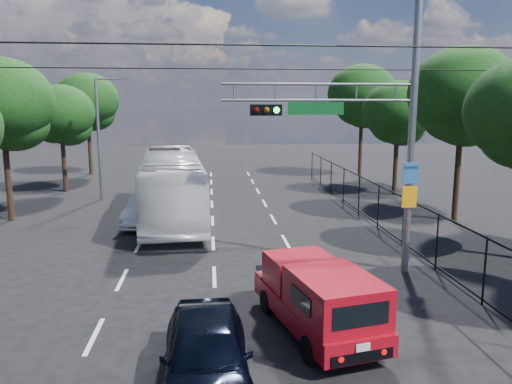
{
  "coord_description": "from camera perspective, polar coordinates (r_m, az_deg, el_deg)",
  "views": [
    {
      "loc": [
        -0.09,
        -7.8,
        5.68
      ],
      "look_at": [
        1.4,
        8.17,
        2.8
      ],
      "focal_mm": 35.0,
      "sensor_mm": 36.0,
      "label": 1
    }
  ],
  "objects": [
    {
      "name": "lane_markings",
      "position": [
        22.53,
        -4.96,
        -4.45
      ],
      "size": [
        6.12,
        38.0,
        0.01
      ],
      "color": "beige",
      "rests_on": "ground"
    },
    {
      "name": "signal_mast",
      "position": [
        16.69,
        13.6,
        8.4
      ],
      "size": [
        6.43,
        0.39,
        9.5
      ],
      "color": "slate",
      "rests_on": "ground"
    },
    {
      "name": "tree_right_e",
      "position": [
        39.59,
        12.05,
        10.34
      ],
      "size": [
        5.28,
        5.28,
        8.58
      ],
      "color": "black",
      "rests_on": "ground"
    },
    {
      "name": "white_van",
      "position": [
        24.13,
        -12.16,
        -1.88
      ],
      "size": [
        2.07,
        4.61,
        1.47
      ],
      "primitive_type": "imported",
      "rotation": [
        0.0,
        0.0,
        -0.12
      ],
      "color": "white",
      "rests_on": "ground"
    },
    {
      "name": "utility_wires",
      "position": [
        16.7,
        -5.2,
        15.48
      ],
      "size": [
        22.0,
        5.04,
        0.74
      ],
      "color": "black",
      "rests_on": "ground"
    },
    {
      "name": "navy_hatchback",
      "position": [
        10.48,
        -5.69,
        -17.96
      ],
      "size": [
        1.86,
        4.41,
        1.49
      ],
      "primitive_type": "imported",
      "rotation": [
        0.0,
        0.0,
        0.02
      ],
      "color": "black",
      "rests_on": "ground"
    },
    {
      "name": "white_bus",
      "position": [
        25.11,
        -9.64,
        0.84
      ],
      "size": [
        3.79,
        12.14,
        3.33
      ],
      "primitive_type": "imported",
      "rotation": [
        0.0,
        0.0,
        0.08
      ],
      "color": "silver",
      "rests_on": "ground"
    },
    {
      "name": "tree_left_e",
      "position": [
        41.91,
        -18.7,
        9.46
      ],
      "size": [
        4.92,
        4.92,
        7.99
      ],
      "color": "black",
      "rests_on": "ground"
    },
    {
      "name": "tree_right_c",
      "position": [
        25.74,
        22.54,
        9.54
      ],
      "size": [
        5.1,
        5.1,
        8.29
      ],
      "color": "black",
      "rests_on": "ground"
    },
    {
      "name": "streetlight_left",
      "position": [
        30.5,
        -17.26,
        6.46
      ],
      "size": [
        2.09,
        0.22,
        7.08
      ],
      "color": "slate",
      "rests_on": "ground"
    },
    {
      "name": "tree_left_c",
      "position": [
        26.65,
        -26.99,
        8.48
      ],
      "size": [
        4.8,
        4.8,
        7.8
      ],
      "color": "black",
      "rests_on": "ground"
    },
    {
      "name": "tree_right_d",
      "position": [
        31.98,
        15.92,
        8.32
      ],
      "size": [
        4.32,
        4.32,
        7.02
      ],
      "color": "black",
      "rests_on": "ground"
    },
    {
      "name": "red_pickup",
      "position": [
        12.71,
        7.04,
        -11.74
      ],
      "size": [
        2.72,
        5.04,
        1.78
      ],
      "color": "black",
      "rests_on": "ground"
    },
    {
      "name": "tree_left_d",
      "position": [
        34.13,
        -21.35,
        7.88
      ],
      "size": [
        4.2,
        4.2,
        6.83
      ],
      "color": "black",
      "rests_on": "ground"
    },
    {
      "name": "fence_right",
      "position": [
        21.9,
        15.36,
        -2.44
      ],
      "size": [
        0.06,
        34.03,
        2.0
      ],
      "color": "black",
      "rests_on": "ground"
    }
  ]
}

